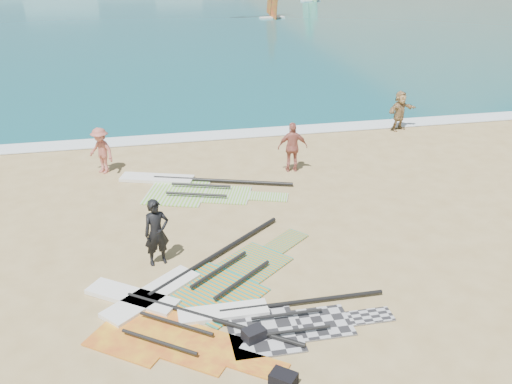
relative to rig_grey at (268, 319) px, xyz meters
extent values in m
plane|color=tan|center=(-0.16, 0.93, -0.05)|extent=(300.00, 300.00, 0.00)
cube|color=white|center=(-0.16, 13.23, -0.05)|extent=(300.00, 1.20, 0.04)
cube|color=#28272A|center=(-0.19, -0.37, -0.03)|extent=(1.59, 1.76, 0.04)
cube|color=#28272A|center=(1.22, -0.37, -0.03)|extent=(1.23, 1.15, 0.04)
cube|color=#28272A|center=(2.36, -0.37, -0.03)|extent=(1.06, 0.53, 0.04)
cylinder|color=black|center=(0.95, 0.42, 0.05)|extent=(4.05, 0.10, 0.10)
cylinder|color=black|center=(0.42, -0.06, 0.11)|extent=(1.67, 0.07, 0.07)
cylinder|color=black|center=(0.42, -0.68, 0.11)|extent=(1.67, 0.07, 0.07)
cube|color=white|center=(-0.99, 0.42, 0.01)|extent=(2.12, 0.58, 0.12)
cube|color=#77CE25|center=(-1.50, 7.57, -0.03)|extent=(2.57, 2.70, 0.04)
cube|color=#77CE25|center=(0.16, 7.01, -0.03)|extent=(1.91, 1.84, 0.04)
cube|color=#77CE25|center=(1.51, 6.55, -0.03)|extent=(1.46, 1.04, 0.04)
cylinder|color=black|center=(0.16, 8.05, 0.05)|extent=(4.81, 1.72, 0.12)
cylinder|color=black|center=(-0.65, 7.68, 0.11)|extent=(2.00, 0.75, 0.09)
cylinder|color=black|center=(-0.90, 6.96, 0.11)|extent=(2.00, 0.75, 0.09)
cube|color=white|center=(-2.12, 8.81, 0.01)|extent=(2.72, 1.51, 0.12)
cube|color=orange|center=(-1.17, 1.37, -0.03)|extent=(3.00, 3.02, 0.04)
cube|color=orange|center=(0.20, 2.53, -0.03)|extent=(2.15, 2.13, 0.04)
cube|color=orange|center=(1.32, 3.47, -0.03)|extent=(1.47, 1.39, 0.04)
cylinder|color=black|center=(-0.71, 3.08, 0.05)|extent=(4.03, 3.43, 0.12)
cylinder|color=black|center=(-0.82, 2.17, 0.11)|extent=(1.69, 1.45, 0.09)
cylinder|color=black|center=(-0.31, 1.57, 0.11)|extent=(1.69, 1.45, 0.09)
cube|color=white|center=(-2.60, 1.49, 0.01)|extent=(2.53, 2.30, 0.12)
cube|color=red|center=(-2.88, 0.24, -0.03)|extent=(2.63, 2.67, 0.04)
cube|color=red|center=(-1.59, -0.70, -0.03)|extent=(1.90, 1.87, 0.04)
cube|color=red|center=(-0.54, -1.46, -0.03)|extent=(1.32, 1.19, 0.04)
cylinder|color=black|center=(-1.30, 0.20, 0.05)|extent=(3.78, 2.79, 0.11)
cylinder|color=black|center=(-2.11, 0.11, 0.11)|extent=(1.58, 1.18, 0.08)
cylinder|color=black|center=(-2.52, -0.45, 0.11)|extent=(1.58, 1.18, 0.08)
cube|color=white|center=(-3.08, 1.50, 0.01)|extent=(2.32, 1.94, 0.12)
cube|color=black|center=(-0.47, -0.63, 0.10)|extent=(0.57, 0.50, 0.30)
cube|color=black|center=(-0.18, -2.10, 0.10)|extent=(0.62, 0.60, 0.31)
imported|color=black|center=(-2.35, 3.07, 0.89)|extent=(0.77, 0.60, 1.88)
imported|color=#B25E52|center=(-4.05, 9.96, 0.82)|extent=(1.25, 1.25, 1.74)
imported|color=#B56255|center=(2.90, 8.68, 0.90)|extent=(1.15, 0.57, 1.89)
imported|color=tan|center=(8.89, 12.43, 0.85)|extent=(1.74, 1.15, 1.79)
cube|color=white|center=(11.60, 49.06, 0.06)|extent=(2.66, 1.07, 0.15)
cube|color=red|center=(11.60, 49.06, 1.32)|extent=(0.46, 3.15, 2.82)
cube|color=white|center=(20.19, 63.80, 0.06)|extent=(2.84, 1.73, 0.16)
camera|label=1|loc=(-2.47, -10.49, 8.16)|focal=40.00mm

